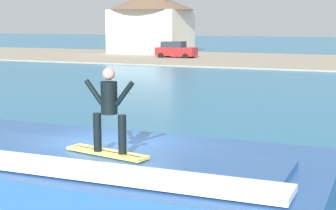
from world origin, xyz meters
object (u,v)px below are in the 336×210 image
Objects in this scene: wave_crest at (97,180)px; car_near_shore at (176,50)px; surfer at (109,106)px; house_with_chimney at (152,19)px; surfboard at (107,153)px.

wave_crest is 46.90m from car_near_shore.
surfer reaches higher than car_near_shore.
car_near_shore is at bearing 110.19° from surfer.
house_with_chimney is (-21.95, 51.55, 3.56)m from wave_crest.
house_with_chimney is at bearing 129.75° from car_near_shore.
surfer is 0.16× the size of house_with_chimney.
surfboard is 0.18× the size of house_with_chimney.
surfboard is 56.79m from house_with_chimney.
surfboard is at bearing -43.61° from wave_crest.
surfboard is 1.14× the size of surfer.
house_with_chimney is at bearing 113.44° from surfer.
car_near_shore is at bearing -50.25° from house_with_chimney.
surfer is 47.70m from car_near_shore.
wave_crest is 5.11× the size of surfboard.
wave_crest is at bearing 136.39° from surfboard.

